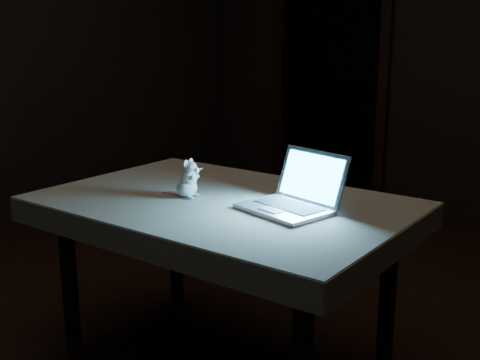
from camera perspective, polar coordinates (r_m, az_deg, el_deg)
The scene contains 7 objects.
floor at distance 2.63m, azimuth -0.48°, elevation -15.86°, with size 5.00×5.00×0.00m, color black.
back_wall at distance 4.50m, azimuth 21.05°, elevation 12.87°, with size 4.50×0.04×2.60m, color black.
doorway at distance 4.97m, azimuth 8.57°, elevation 10.91°, with size 1.06×0.36×2.13m, color black, non-canonical shape.
table at distance 2.39m, azimuth -1.53°, elevation -9.90°, with size 1.27×0.82×0.68m, color black, non-canonical shape.
tablecloth at distance 2.26m, azimuth -0.69°, elevation -3.23°, with size 1.37×0.91×0.09m, color beige, non-canonical shape.
laptop at distance 2.10m, azimuth 4.24°, elevation -0.26°, with size 0.31×0.27×0.21m, color #B4B3B8, non-canonical shape.
plush_mouse at distance 2.30m, azimuth -5.08°, elevation 0.17°, with size 0.11×0.11×0.15m, color silver, non-canonical shape.
Camera 1 is at (1.48, -1.75, 1.30)m, focal length 45.00 mm.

